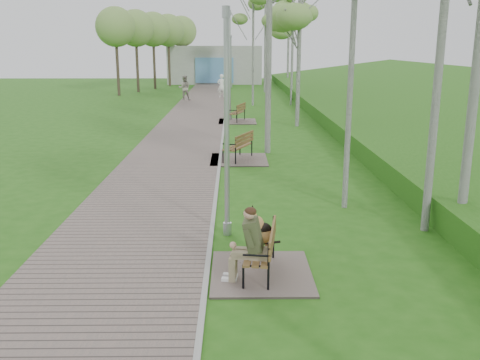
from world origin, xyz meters
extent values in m
plane|color=#245C14|center=(0.00, 0.00, 0.00)|extent=(120.00, 120.00, 0.00)
cube|color=#70625B|center=(-1.75, 21.50, 0.02)|extent=(3.50, 67.00, 0.04)
cube|color=#999993|center=(0.00, 21.50, 0.03)|extent=(0.10, 67.00, 0.05)
cube|color=#3A7820|center=(12.00, 20.00, 0.00)|extent=(14.00, 70.00, 1.60)
cube|color=#9E9E99|center=(-1.50, 51.00, 2.00)|extent=(10.00, 5.00, 4.00)
cube|color=#5185B6|center=(-1.50, 48.40, 1.50)|extent=(4.00, 0.20, 2.60)
cube|color=#70625B|center=(1.00, 0.23, 0.02)|extent=(1.82, 2.02, 0.04)
cube|color=brown|center=(0.95, 0.23, 0.46)|extent=(0.65, 1.56, 0.04)
cube|color=brown|center=(1.19, 0.20, 0.73)|extent=(0.24, 1.51, 0.33)
cube|color=#70625B|center=(0.69, 10.18, 0.02)|extent=(2.04, 2.27, 0.04)
cube|color=brown|center=(0.64, 10.18, 0.51)|extent=(1.13, 1.77, 0.05)
cube|color=brown|center=(0.89, 10.08, 0.82)|extent=(0.70, 1.59, 0.37)
cube|color=#70625B|center=(0.71, 20.21, 0.02)|extent=(2.02, 2.25, 0.04)
cube|color=brown|center=(0.66, 20.21, 0.51)|extent=(0.96, 1.76, 0.04)
cube|color=brown|center=(0.92, 20.13, 0.81)|extent=(0.51, 1.63, 0.37)
cylinder|color=#A0A3A8|center=(0.35, 2.32, 0.14)|extent=(0.19, 0.19, 0.28)
cylinder|color=#A0A3A8|center=(0.35, 2.32, 2.33)|extent=(0.11, 0.11, 4.66)
cylinder|color=#A0A3A8|center=(0.35, 2.32, 4.71)|extent=(0.17, 0.17, 0.23)
cylinder|color=#A0A3A8|center=(0.28, 20.98, 0.17)|extent=(0.23, 0.23, 0.34)
cylinder|color=#A0A3A8|center=(0.28, 20.98, 2.84)|extent=(0.14, 0.14, 5.68)
cylinder|color=#A0A3A8|center=(0.28, 20.98, 5.73)|extent=(0.20, 0.20, 0.28)
cylinder|color=#A0A3A8|center=(0.14, 34.69, 0.14)|extent=(0.19, 0.19, 0.28)
cylinder|color=#A0A3A8|center=(0.14, 34.69, 2.37)|extent=(0.11, 0.11, 4.74)
cylinder|color=#A0A3A8|center=(0.14, 34.69, 4.79)|extent=(0.17, 0.17, 0.24)
cylinder|color=#A0A3A8|center=(0.27, 44.55, 0.14)|extent=(0.19, 0.19, 0.29)
cylinder|color=#A0A3A8|center=(0.27, 44.55, 2.41)|extent=(0.12, 0.12, 4.82)
cylinder|color=#A0A3A8|center=(0.27, 44.55, 4.86)|extent=(0.17, 0.17, 0.24)
imported|color=white|center=(-0.44, 33.78, 0.93)|extent=(0.68, 0.45, 1.86)
imported|color=#9C9588|center=(-3.20, 31.90, 0.93)|extent=(0.98, 0.80, 1.86)
cylinder|color=silver|center=(3.35, 4.35, 4.28)|extent=(0.18, 0.18, 8.57)
cylinder|color=silver|center=(1.81, 11.58, 4.68)|extent=(0.20, 0.20, 9.37)
cylinder|color=silver|center=(3.98, 20.04, 5.19)|extent=(0.19, 0.19, 10.38)
cylinder|color=silver|center=(3.77, 18.58, 3.54)|extent=(0.18, 0.18, 7.08)
ellipsoid|color=#7AA04D|center=(3.77, 18.58, 5.80)|extent=(2.64, 2.64, 3.11)
cylinder|color=silver|center=(4.50, 28.55, 3.59)|extent=(0.15, 0.15, 7.17)
ellipsoid|color=#7AA04D|center=(4.50, 28.55, 5.88)|extent=(2.22, 2.22, 3.16)
cylinder|color=silver|center=(1.84, 28.47, 4.18)|extent=(0.19, 0.19, 8.36)
ellipsoid|color=#7AA04D|center=(1.84, 28.47, 6.85)|extent=(2.70, 2.70, 3.68)
cylinder|color=silver|center=(4.96, 32.52, 3.79)|extent=(0.17, 0.17, 7.57)
ellipsoid|color=#7AA04D|center=(4.96, 32.52, 6.21)|extent=(2.46, 2.46, 3.33)
cylinder|color=silver|center=(3.28, 39.21, 4.63)|extent=(0.18, 0.18, 9.27)
ellipsoid|color=#7AA04D|center=(3.28, 39.21, 7.60)|extent=(2.66, 2.66, 4.08)
cylinder|color=silver|center=(5.99, 46.10, 5.02)|extent=(0.19, 0.19, 10.05)
ellipsoid|color=#7AA04D|center=(5.99, 46.10, 8.24)|extent=(2.77, 2.77, 4.42)
camera|label=1|loc=(0.50, -8.82, 4.06)|focal=40.00mm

